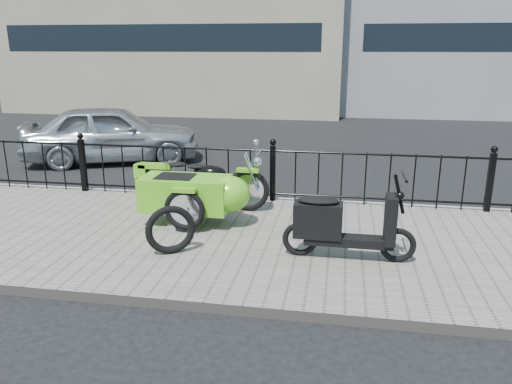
% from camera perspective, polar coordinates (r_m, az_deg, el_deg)
% --- Properties ---
extents(ground, '(120.00, 120.00, 0.00)m').
position_cam_1_polar(ground, '(7.49, 0.49, -4.72)').
color(ground, black).
rests_on(ground, ground).
extents(sidewalk, '(30.00, 3.80, 0.12)m').
position_cam_1_polar(sidewalk, '(7.01, -0.18, -5.70)').
color(sidewalk, '#6D655C').
rests_on(sidewalk, ground).
extents(curb, '(30.00, 0.10, 0.12)m').
position_cam_1_polar(curb, '(8.81, 2.02, -1.04)').
color(curb, gray).
rests_on(curb, ground).
extents(iron_fence, '(14.11, 0.11, 1.08)m').
position_cam_1_polar(iron_fence, '(8.54, 1.92, 2.06)').
color(iron_fence, black).
rests_on(iron_fence, sidewalk).
extents(motorcycle_sidecar, '(2.28, 1.48, 0.98)m').
position_cam_1_polar(motorcycle_sidecar, '(7.55, -6.43, 0.12)').
color(motorcycle_sidecar, black).
rests_on(motorcycle_sidecar, sidewalk).
extents(scooter, '(1.65, 0.48, 1.12)m').
position_cam_1_polar(scooter, '(6.28, 9.52, -3.79)').
color(scooter, black).
rests_on(scooter, sidewalk).
extents(spare_tire, '(0.60, 0.41, 0.64)m').
position_cam_1_polar(spare_tire, '(6.45, -9.75, -4.29)').
color(spare_tire, black).
rests_on(spare_tire, sidewalk).
extents(sedan_car, '(4.36, 2.96, 1.38)m').
position_cam_1_polar(sedan_car, '(12.46, -16.11, 6.45)').
color(sedan_car, '#B8BBBF').
rests_on(sedan_car, ground).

